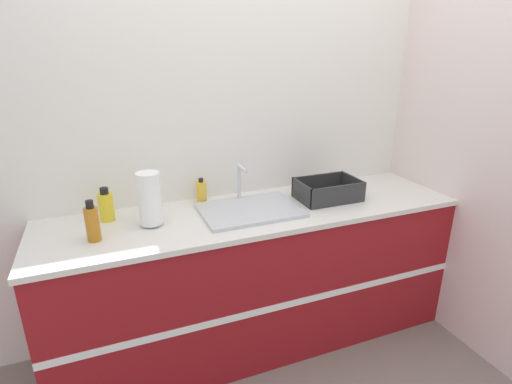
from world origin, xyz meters
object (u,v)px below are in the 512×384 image
(sink, at_px, (249,209))
(bottle_yellow, at_px, (106,206))
(bottle_amber, at_px, (92,223))
(soap_dispenser, at_px, (201,192))
(dish_rack, at_px, (328,192))
(paper_towel_roll, at_px, (150,199))

(sink, xyz_separation_m, bottle_yellow, (-0.75, 0.17, 0.07))
(sink, relative_size, bottle_yellow, 2.98)
(bottle_yellow, distance_m, bottle_amber, 0.24)
(bottle_yellow, height_order, soap_dispenser, bottle_yellow)
(bottle_yellow, bearing_deg, dish_rack, -7.14)
(paper_towel_roll, relative_size, dish_rack, 0.78)
(paper_towel_roll, distance_m, bottle_yellow, 0.27)
(sink, distance_m, bottle_amber, 0.83)
(sink, distance_m, paper_towel_roll, 0.56)
(sink, distance_m, bottle_yellow, 0.77)
(dish_rack, xyz_separation_m, bottle_yellow, (-1.27, 0.16, 0.04))
(sink, bearing_deg, dish_rack, 0.73)
(dish_rack, bearing_deg, paper_towel_roll, 179.53)
(paper_towel_roll, relative_size, bottle_amber, 1.39)
(paper_towel_roll, distance_m, dish_rack, 1.06)
(paper_towel_roll, xyz_separation_m, dish_rack, (1.05, -0.01, -0.10))
(bottle_yellow, bearing_deg, soap_dispenser, 7.33)
(paper_towel_roll, distance_m, bottle_amber, 0.30)
(bottle_amber, bearing_deg, sink, 4.56)
(bottle_yellow, distance_m, soap_dispenser, 0.54)
(dish_rack, relative_size, soap_dispenser, 2.43)
(paper_towel_roll, bearing_deg, bottle_yellow, 144.68)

